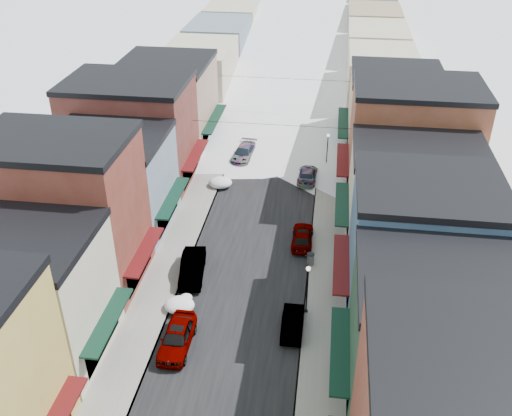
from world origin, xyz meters
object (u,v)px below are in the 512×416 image
(car_green_sedan, at_px, (292,322))
(trash_can, at_px, (311,259))
(car_dark_hatch, at_px, (192,267))
(streetlamp_near, at_px, (308,284))
(car_silver_sedan, at_px, (177,337))

(car_green_sedan, distance_m, trash_can, 8.00)
(car_dark_hatch, height_order, streetlamp_near, streetlamp_near)
(car_dark_hatch, bearing_deg, streetlamp_near, -26.42)
(car_silver_sedan, distance_m, car_dark_hatch, 8.06)
(car_dark_hatch, distance_m, streetlamp_near, 10.25)
(streetlamp_near, bearing_deg, car_silver_sedan, -151.59)
(car_dark_hatch, xyz_separation_m, car_green_sedan, (8.60, -5.25, -0.16))
(car_green_sedan, bearing_deg, car_silver_sedan, 18.75)
(car_dark_hatch, height_order, trash_can, car_dark_hatch)
(car_silver_sedan, height_order, streetlamp_near, streetlamp_near)
(car_green_sedan, bearing_deg, trash_can, -97.28)
(car_green_sedan, xyz_separation_m, trash_can, (0.90, 7.95, -0.01))
(car_green_sedan, bearing_deg, streetlamp_near, -115.78)
(car_silver_sedan, xyz_separation_m, streetlamp_near, (8.70, 4.71, 1.93))
(trash_can, height_order, streetlamp_near, streetlamp_near)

